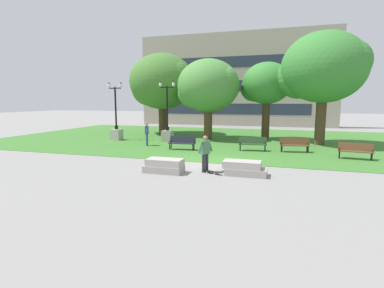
# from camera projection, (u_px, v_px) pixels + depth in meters

# --- Properties ---
(ground_plane) EXTENTS (140.00, 140.00, 0.00)m
(ground_plane) POSITION_uv_depth(u_px,v_px,m) (207.00, 163.00, 15.95)
(ground_plane) COLOR gray
(grass_lawn) EXTENTS (40.00, 20.00, 0.02)m
(grass_lawn) POSITION_uv_depth(u_px,v_px,m) (236.00, 140.00, 25.41)
(grass_lawn) COLOR #3D752D
(grass_lawn) RESTS_ON ground
(concrete_block_center) EXTENTS (1.80, 0.90, 0.64)m
(concrete_block_center) POSITION_uv_depth(u_px,v_px,m) (164.00, 166.00, 13.81)
(concrete_block_center) COLOR #9E9991
(concrete_block_center) RESTS_ON ground
(concrete_block_left) EXTENTS (1.91, 0.90, 0.64)m
(concrete_block_left) POSITION_uv_depth(u_px,v_px,m) (244.00, 168.00, 13.31)
(concrete_block_left) COLOR #9E9991
(concrete_block_left) RESTS_ON ground
(person_skateboarder) EXTENTS (0.56, 0.91, 1.71)m
(person_skateboarder) POSITION_uv_depth(u_px,v_px,m) (205.00, 152.00, 13.79)
(person_skateboarder) COLOR #28282D
(person_skateboarder) RESTS_ON ground
(skateboard) EXTENTS (1.01, 0.60, 0.14)m
(skateboard) POSITION_uv_depth(u_px,v_px,m) (212.00, 172.00, 13.64)
(skateboard) COLOR black
(skateboard) RESTS_ON ground
(park_bench_near_left) EXTENTS (1.86, 0.79, 0.90)m
(park_bench_near_left) POSITION_uv_depth(u_px,v_px,m) (294.00, 144.00, 19.18)
(park_bench_near_left) COLOR brown
(park_bench_near_left) RESTS_ON grass_lawn
(park_bench_near_right) EXTENTS (1.82, 0.62, 0.90)m
(park_bench_near_right) POSITION_uv_depth(u_px,v_px,m) (182.00, 142.00, 20.10)
(park_bench_near_right) COLOR #1E232D
(park_bench_near_right) RESTS_ON grass_lawn
(park_bench_far_left) EXTENTS (1.86, 0.77, 0.90)m
(park_bench_far_left) POSITION_uv_depth(u_px,v_px,m) (355.00, 150.00, 16.87)
(park_bench_far_left) COLOR brown
(park_bench_far_left) RESTS_ON grass_lawn
(park_bench_far_right) EXTENTS (1.84, 0.71, 0.90)m
(park_bench_far_right) POSITION_uv_depth(u_px,v_px,m) (253.00, 143.00, 19.68)
(park_bench_far_right) COLOR #284723
(park_bench_far_right) RESTS_ON grass_lawn
(lamp_post_right) EXTENTS (1.32, 0.80, 4.78)m
(lamp_post_right) POSITION_uv_depth(u_px,v_px,m) (116.00, 128.00, 25.01)
(lamp_post_right) COLOR #ADA89E
(lamp_post_right) RESTS_ON grass_lawn
(lamp_post_center) EXTENTS (1.32, 0.80, 4.80)m
(lamp_post_center) POSITION_uv_depth(u_px,v_px,m) (167.00, 129.00, 23.97)
(lamp_post_center) COLOR gray
(lamp_post_center) RESTS_ON grass_lawn
(tree_far_right) EXTENTS (6.33, 6.02, 8.22)m
(tree_far_right) POSITION_uv_depth(u_px,v_px,m) (323.00, 69.00, 21.74)
(tree_far_right) COLOR #4C3823
(tree_far_right) RESTS_ON grass_lawn
(tree_near_left) EXTENTS (6.55, 6.24, 7.75)m
(tree_near_left) POSITION_uv_depth(u_px,v_px,m) (161.00, 82.00, 28.88)
(tree_near_left) COLOR #42301E
(tree_near_left) RESTS_ON grass_lawn
(tree_far_left) EXTENTS (5.46, 5.20, 6.73)m
(tree_far_left) POSITION_uv_depth(u_px,v_px,m) (208.00, 87.00, 25.16)
(tree_far_left) COLOR #4C3823
(tree_far_left) RESTS_ON grass_lawn
(tree_near_right) EXTENTS (4.24, 4.04, 6.42)m
(tree_near_right) POSITION_uv_depth(u_px,v_px,m) (266.00, 84.00, 24.78)
(tree_near_right) COLOR #42301E
(tree_near_right) RESTS_ON grass_lawn
(person_bystander_near_lawn) EXTENTS (0.38, 0.60, 1.71)m
(person_bystander_near_lawn) POSITION_uv_depth(u_px,v_px,m) (147.00, 133.00, 21.84)
(person_bystander_near_lawn) COLOR #384C7A
(person_bystander_near_lawn) RESTS_ON grass_lawn
(building_facade_distant) EXTENTS (25.64, 1.03, 11.99)m
(building_facade_distant) POSITION_uv_depth(u_px,v_px,m) (234.00, 80.00, 39.02)
(building_facade_distant) COLOR gray
(building_facade_distant) RESTS_ON ground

